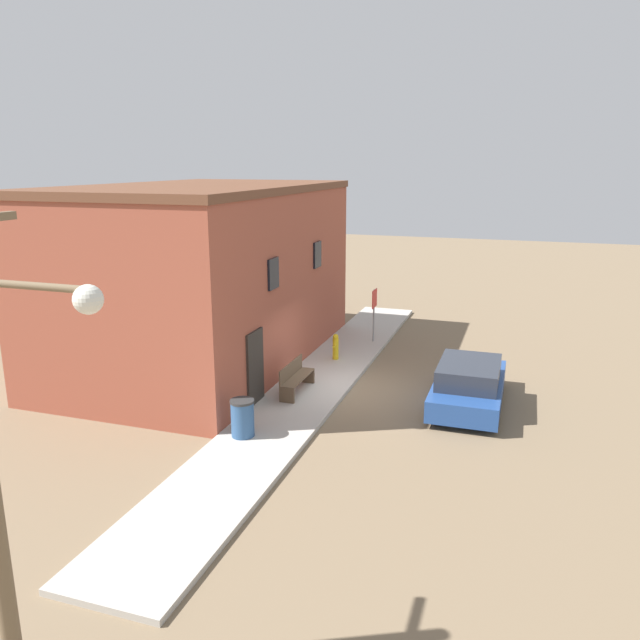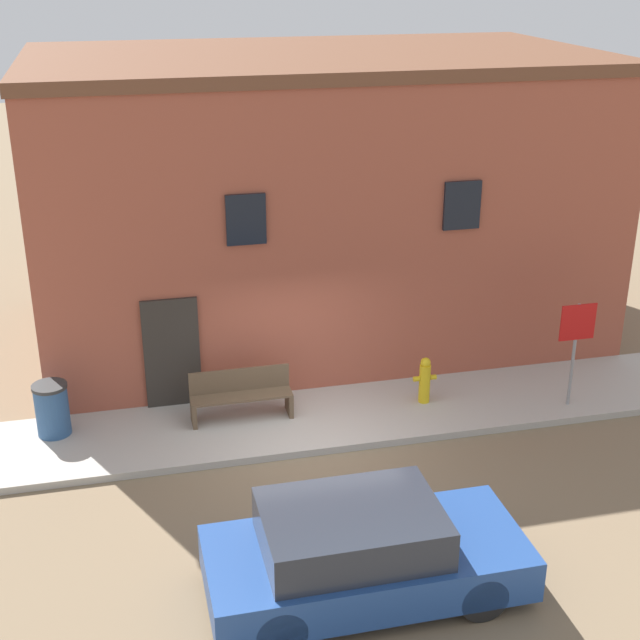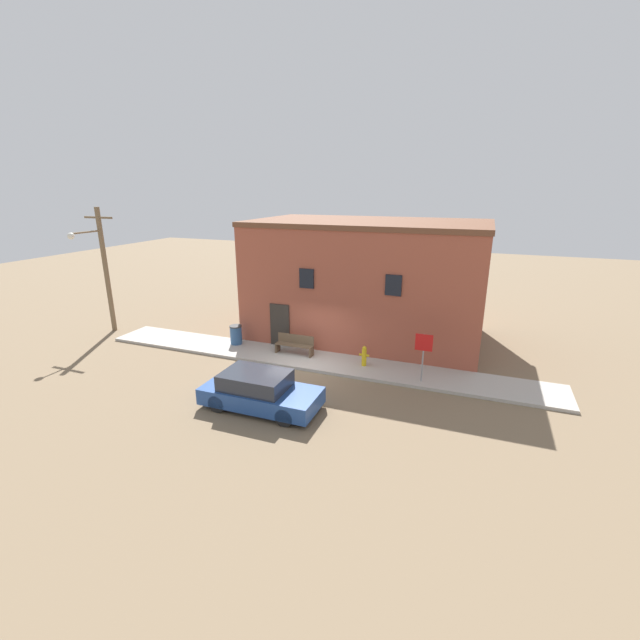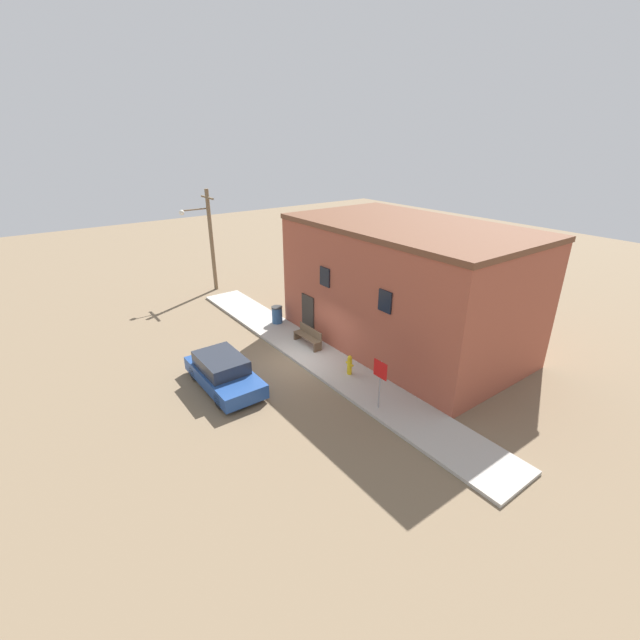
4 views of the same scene
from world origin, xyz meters
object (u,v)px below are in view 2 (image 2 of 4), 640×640
Objects in this scene: fire_hydrant at (425,380)px; trash_bin at (52,409)px; parked_car at (362,553)px; bench at (241,394)px; stop_sign at (576,335)px.

fire_hydrant is 0.95× the size of trash_bin.
trash_bin is 0.22× the size of parked_car.
bench is at bearing -2.97° from trash_bin.
stop_sign reaches higher than fire_hydrant.
stop_sign is 2.11× the size of trash_bin.
trash_bin is at bearing 177.03° from bench.
parked_car is (4.07, -5.04, 0.03)m from trash_bin.
bench is 4.94m from parked_car.
stop_sign reaches higher than parked_car.
fire_hydrant is at bearing -3.19° from trash_bin.
trash_bin is (-6.60, 0.37, 0.03)m from fire_hydrant.
parked_car is at bearing -51.09° from trash_bin.
parked_car reaches higher than fire_hydrant.
stop_sign is at bearing -6.75° from trash_bin.
stop_sign is (2.55, -0.72, 0.94)m from fire_hydrant.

